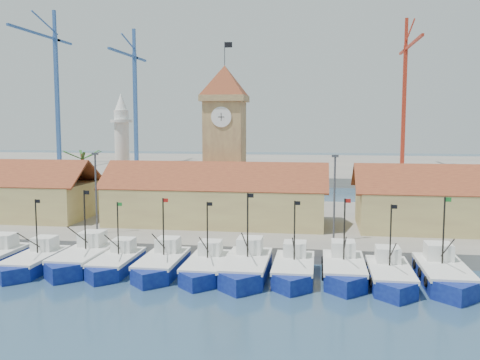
# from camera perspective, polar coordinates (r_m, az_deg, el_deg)

# --- Properties ---
(ground) EXTENTS (400.00, 400.00, 0.00)m
(ground) POSITION_cam_1_polar(r_m,az_deg,el_deg) (47.38, -7.22, -10.87)
(ground) COLOR navy
(ground) RESTS_ON ground
(quay) EXTENTS (140.00, 32.00, 1.50)m
(quay) POSITION_cam_1_polar(r_m,az_deg,el_deg) (69.94, -1.89, -4.60)
(quay) COLOR gray
(quay) RESTS_ON ground
(terminal) EXTENTS (240.00, 80.00, 2.00)m
(terminal) POSITION_cam_1_polar(r_m,az_deg,el_deg) (154.60, 3.87, 1.44)
(terminal) COLOR gray
(terminal) RESTS_ON ground
(boat_1) EXTENTS (3.39, 9.30, 7.04)m
(boat_1) POSITION_cam_1_polar(r_m,az_deg,el_deg) (54.15, -21.20, -8.27)
(boat_1) COLOR navy
(boat_1) RESTS_ON ground
(boat_2) EXTENTS (3.76, 10.31, 7.80)m
(boat_2) POSITION_cam_1_polar(r_m,az_deg,el_deg) (53.50, -16.53, -8.19)
(boat_2) COLOR navy
(boat_2) RESTS_ON ground
(boat_3) EXTENTS (3.27, 8.97, 6.79)m
(boat_3) POSITION_cam_1_polar(r_m,az_deg,el_deg) (51.61, -13.14, -8.74)
(boat_3) COLOR navy
(boat_3) RESTS_ON ground
(boat_4) EXTENTS (3.51, 9.63, 7.29)m
(boat_4) POSITION_cam_1_polar(r_m,az_deg,el_deg) (50.14, -8.41, -9.03)
(boat_4) COLOR navy
(boat_4) RESTS_ON ground
(boat_5) EXTENTS (3.41, 9.33, 7.06)m
(boat_5) POSITION_cam_1_polar(r_m,az_deg,el_deg) (48.87, -3.69, -9.41)
(boat_5) COLOR navy
(boat_5) RESTS_ON ground
(boat_6) EXTENTS (3.84, 10.52, 7.96)m
(boat_6) POSITION_cam_1_polar(r_m,az_deg,el_deg) (48.29, 0.66, -9.47)
(boat_6) COLOR navy
(boat_6) RESTS_ON ground
(boat_7) EXTENTS (3.52, 9.64, 7.29)m
(boat_7) POSITION_cam_1_polar(r_m,az_deg,el_deg) (48.18, 5.73, -9.63)
(boat_7) COLOR navy
(boat_7) RESTS_ON ground
(boat_8) EXTENTS (3.64, 9.97, 7.54)m
(boat_8) POSITION_cam_1_polar(r_m,az_deg,el_deg) (48.60, 11.03, -9.54)
(boat_8) COLOR navy
(boat_8) RESTS_ON ground
(boat_9) EXTENTS (3.51, 9.62, 7.28)m
(boat_9) POSITION_cam_1_polar(r_m,az_deg,el_deg) (47.77, 15.77, -9.98)
(boat_9) COLOR navy
(boat_9) RESTS_ON ground
(boat_10) EXTENTS (3.83, 10.48, 7.93)m
(boat_10) POSITION_cam_1_polar(r_m,az_deg,el_deg) (49.26, 20.96, -9.58)
(boat_10) COLOR navy
(boat_10) RESTS_ON ground
(hall_center) EXTENTS (27.04, 10.13, 7.61)m
(hall_center) POSITION_cam_1_polar(r_m,az_deg,el_deg) (65.52, -2.53, -2.47)
(hall_center) COLOR tan
(hall_center) RESTS_ON quay
(clock_tower) EXTENTS (5.80, 5.80, 22.70)m
(clock_tower) POSITION_cam_1_polar(r_m,az_deg,el_deg) (70.68, -1.63, 4.66)
(clock_tower) COLOR tan
(clock_tower) RESTS_ON quay
(minaret) EXTENTS (3.00, 3.00, 16.30)m
(minaret) POSITION_cam_1_polar(r_m,az_deg,el_deg) (76.75, -12.46, 2.98)
(minaret) COLOR silver
(minaret) RESTS_ON quay
(palm_tree) EXTENTS (5.60, 5.03, 8.39)m
(palm_tree) POSITION_cam_1_polar(r_m,az_deg,el_deg) (77.13, -16.40, 0.29)
(palm_tree) COLOR brown
(palm_tree) RESTS_ON quay
(lamp_posts) EXTENTS (80.70, 0.25, 9.03)m
(lamp_posts) POSITION_cam_1_polar(r_m,az_deg,el_deg) (57.31, -3.58, -1.21)
(lamp_posts) COLOR #3F3F44
(lamp_posts) RESTS_ON quay
(crane_blue_far) EXTENTS (1.00, 33.53, 43.24)m
(crane_blue_far) POSITION_cam_1_polar(r_m,az_deg,el_deg) (162.85, -19.24, 10.18)
(crane_blue_far) COLOR #315797
(crane_blue_far) RESTS_ON terminal
(crane_blue_near) EXTENTS (1.00, 29.22, 38.58)m
(crane_blue_near) POSITION_cam_1_polar(r_m,az_deg,el_deg) (160.11, -11.25, 9.43)
(crane_blue_near) COLOR #315797
(crane_blue_near) RESTS_ON terminal
(crane_red_right) EXTENTS (1.00, 33.95, 38.95)m
(crane_red_right) POSITION_cam_1_polar(r_m,az_deg,el_deg) (148.83, 17.25, 9.74)
(crane_red_right) COLOR #AB2C1A
(crane_red_right) RESTS_ON terminal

